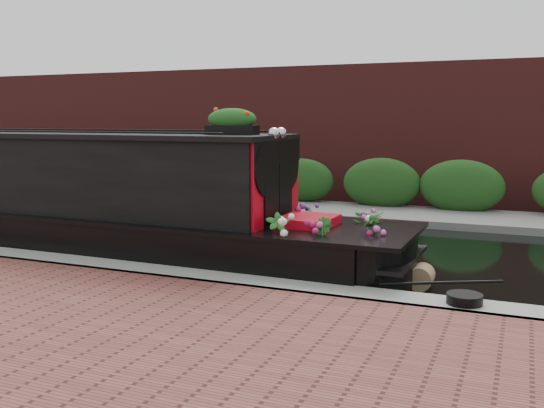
% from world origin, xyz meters
% --- Properties ---
extents(ground, '(80.00, 80.00, 0.00)m').
position_xyz_m(ground, '(0.00, 0.00, 0.00)').
color(ground, black).
rests_on(ground, ground).
extents(near_bank_coping, '(40.00, 0.60, 0.50)m').
position_xyz_m(near_bank_coping, '(0.00, -3.30, 0.00)').
color(near_bank_coping, gray).
rests_on(near_bank_coping, ground).
extents(far_bank_path, '(40.00, 2.40, 0.34)m').
position_xyz_m(far_bank_path, '(0.00, 4.20, 0.00)').
color(far_bank_path, slate).
rests_on(far_bank_path, ground).
extents(far_hedge, '(40.00, 1.10, 2.80)m').
position_xyz_m(far_hedge, '(0.00, 5.10, 0.00)').
color(far_hedge, '#1B4216').
rests_on(far_hedge, ground).
extents(far_brick_wall, '(40.00, 1.00, 8.00)m').
position_xyz_m(far_brick_wall, '(0.00, 7.20, 0.00)').
color(far_brick_wall, '#571F1D').
rests_on(far_brick_wall, ground).
extents(narrowboat, '(12.05, 2.26, 2.82)m').
position_xyz_m(narrowboat, '(-2.01, -1.94, 0.84)').
color(narrowboat, black).
rests_on(narrowboat, ground).
extents(rope_fender, '(0.35, 0.40, 0.35)m').
position_xyz_m(rope_fender, '(4.38, -1.94, 0.17)').
color(rope_fender, olive).
rests_on(rope_fender, ground).
extents(coiled_mooring_rope, '(0.42, 0.42, 0.12)m').
position_xyz_m(coiled_mooring_rope, '(5.10, -3.27, 0.31)').
color(coiled_mooring_rope, black).
rests_on(coiled_mooring_rope, near_bank_coping).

